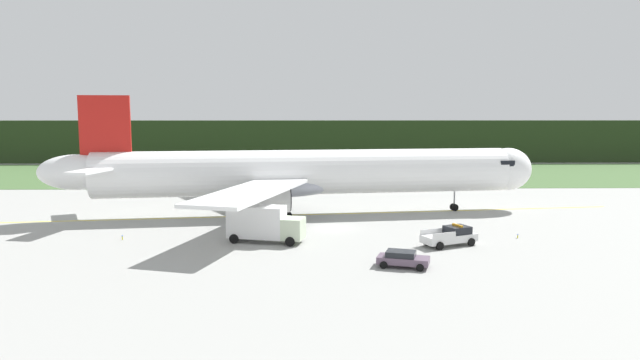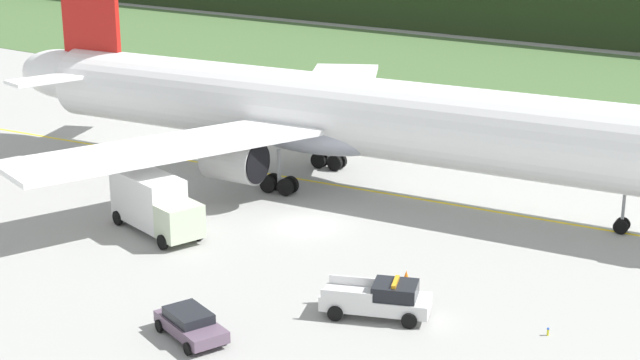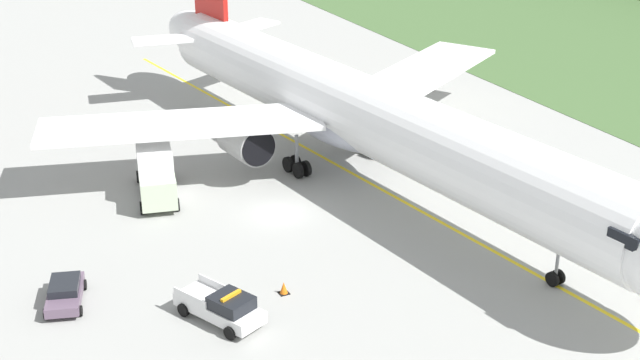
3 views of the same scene
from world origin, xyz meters
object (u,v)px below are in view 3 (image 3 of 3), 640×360
Objects in this scene: airliner at (358,113)px; staff_car at (65,292)px; catering_truck at (156,171)px; apron_cone at (284,288)px; ops_pickup_truck at (222,306)px.

airliner is 25.23m from staff_car.
catering_truck is at bearing 142.79° from staff_car.
staff_car is 6.03× the size of apron_cone.
staff_car is at bearing -37.21° from catering_truck.
airliner is 80.92× the size of apron_cone.
airliner is 18.29m from apron_cone.
airliner is at bearing 76.26° from catering_truck.
apron_cone is (16.46, 2.38, -1.48)m from catering_truck.
catering_truck reaches higher than apron_cone.
apron_cone is (4.62, 11.37, -0.34)m from staff_car.
catering_truck is at bearing 174.16° from ops_pickup_truck.
staff_car is at bearing -112.10° from apron_cone.
catering_truck is at bearing -103.74° from airliner.
catering_truck is 10.33× the size of apron_cone.
apron_cone is (-1.10, 4.17, -0.54)m from ops_pickup_truck.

